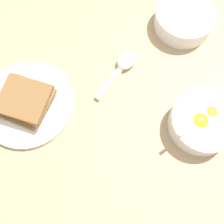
% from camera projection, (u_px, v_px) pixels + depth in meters
% --- Properties ---
extents(ground_plane, '(3.00, 3.00, 0.00)m').
position_uv_depth(ground_plane, '(139.00, 112.00, 0.64)').
color(ground_plane, tan).
extents(egg_bowl, '(0.16, 0.15, 0.08)m').
position_uv_depth(egg_bowl, '(202.00, 122.00, 0.60)').
color(egg_bowl, white).
rests_on(egg_bowl, ground_plane).
extents(toast_plate, '(0.23, 0.23, 0.01)m').
position_uv_depth(toast_plate, '(27.00, 103.00, 0.64)').
color(toast_plate, white).
rests_on(toast_plate, ground_plane).
extents(toast_sandwich, '(0.16, 0.16, 0.04)m').
position_uv_depth(toast_sandwich, '(24.00, 100.00, 0.61)').
color(toast_sandwich, brown).
rests_on(toast_sandwich, toast_plate).
extents(soup_spoon, '(0.15, 0.10, 0.03)m').
position_uv_depth(soup_spoon, '(123.00, 65.00, 0.66)').
color(soup_spoon, white).
rests_on(soup_spoon, ground_plane).
extents(congee_bowl, '(0.16, 0.16, 0.05)m').
position_uv_depth(congee_bowl, '(184.00, 19.00, 0.69)').
color(congee_bowl, white).
rests_on(congee_bowl, ground_plane).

